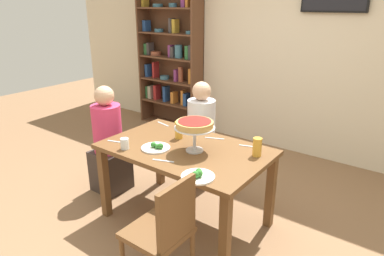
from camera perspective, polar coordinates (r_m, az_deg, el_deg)
ground_plane at (r=3.35m, az=-1.06°, el=-14.93°), size 12.00×12.00×0.00m
rear_partition at (r=4.71m, az=15.85°, el=13.01°), size 8.00×0.12×2.80m
dining_table at (r=3.03m, az=-1.13°, el=-4.94°), size 1.43×0.89×0.74m
bookshelf at (r=5.52m, az=-3.54°, el=11.62°), size 1.10×0.30×2.21m
diner_head_west at (r=3.72m, az=-13.65°, el=-3.10°), size 0.34×0.34×1.15m
diner_far_left at (r=3.80m, az=1.53°, el=-2.05°), size 0.34×0.34×1.15m
chair_near_right at (r=2.42m, az=-4.60°, el=-16.42°), size 0.40×0.40×0.87m
deep_dish_pizza_stand at (r=2.83m, az=0.44°, el=0.32°), size 0.34×0.34×0.27m
salad_plate_near_diner at (r=2.96m, az=-5.98°, el=-3.20°), size 0.25×0.25×0.07m
salad_plate_far_diner at (r=3.37m, az=-0.16°, el=-0.01°), size 0.20×0.20×0.07m
salad_plate_spare at (r=2.48m, az=0.97°, el=-7.90°), size 0.25×0.25×0.07m
beer_glass_amber_tall at (r=3.16m, az=-2.21°, el=-0.33°), size 0.07×0.07×0.16m
beer_glass_amber_short at (r=2.85m, az=10.78°, el=-3.12°), size 0.07×0.07×0.16m
water_glass_clear_near at (r=2.99m, az=-11.13°, el=-2.57°), size 0.07×0.07×0.10m
cutlery_fork_near at (r=3.56m, az=-4.83°, el=0.67°), size 0.18×0.05×0.00m
cutlery_knife_near at (r=3.18m, az=3.76°, el=-1.72°), size 0.17×0.08×0.00m
cutlery_fork_far at (r=3.04m, az=9.51°, el=-3.01°), size 0.18×0.07×0.00m
cutlery_knife_far at (r=2.75m, az=-4.80°, el=-5.44°), size 0.17×0.08×0.00m
cutlery_spare_fork at (r=3.17m, az=-12.46°, el=-2.23°), size 0.18×0.07×0.00m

